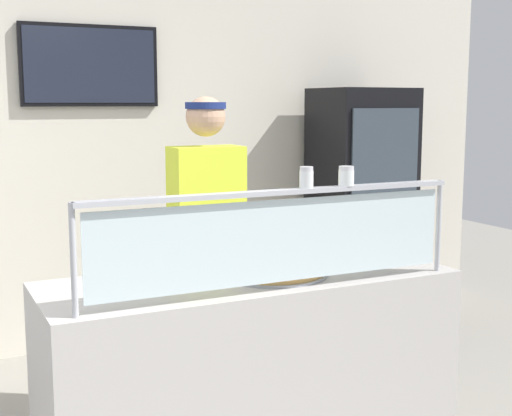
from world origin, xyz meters
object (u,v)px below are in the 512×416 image
object	(u,v)px
parmesan_shaker	(306,179)
drink_fridge	(361,209)
pizza_tray	(272,271)
pepper_flake_shaker	(346,177)
pizza_server	(271,268)
worker_figure	(208,239)

from	to	relation	value
parmesan_shaker	drink_fridge	world-z (taller)	drink_fridge
pizza_tray	pepper_flake_shaker	distance (m)	0.56
pizza_server	drink_fridge	distance (m)	2.39
pizza_tray	pepper_flake_shaker	size ratio (longest dim) A/B	5.95
worker_figure	drink_fridge	bearing A→B (deg)	31.49
pizza_server	drink_fridge	bearing A→B (deg)	47.05
pizza_server	worker_figure	bearing A→B (deg)	93.17
parmesan_shaker	pepper_flake_shaker	size ratio (longest dim) A/B	1.07
pizza_tray	parmesan_shaker	distance (m)	0.52
pepper_flake_shaker	worker_figure	world-z (taller)	worker_figure
pizza_tray	parmesan_shaker	size ratio (longest dim) A/B	5.59
worker_figure	parmesan_shaker	bearing A→B (deg)	-85.92
worker_figure	pizza_tray	bearing A→B (deg)	-86.19
pizza_tray	pizza_server	distance (m)	0.04
pepper_flake_shaker	drink_fridge	distance (m)	2.48
parmesan_shaker	pepper_flake_shaker	bearing A→B (deg)	-0.00
pepper_flake_shaker	worker_figure	size ratio (longest dim) A/B	0.05
pizza_tray	pepper_flake_shaker	xyz separation A→B (m)	(0.22, -0.26, 0.45)
pepper_flake_shaker	worker_figure	distance (m)	1.05
pepper_flake_shaker	drink_fridge	size ratio (longest dim) A/B	0.05
pizza_tray	parmesan_shaker	xyz separation A→B (m)	(0.02, -0.26, 0.45)
pizza_tray	worker_figure	xyz separation A→B (m)	(-0.04, 0.67, 0.04)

